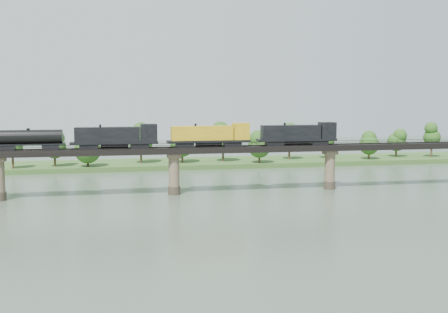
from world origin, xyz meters
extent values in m
plane|color=#3D4E3D|center=(0.00, 0.00, 0.00)|extent=(400.00, 400.00, 0.00)
cube|color=#305321|center=(0.00, 85.00, 0.80)|extent=(300.00, 24.00, 1.60)
cylinder|color=#473A2D|center=(-40.00, 30.00, 1.00)|extent=(3.00, 3.00, 2.00)
cylinder|color=#473A2D|center=(0.00, 30.00, 1.00)|extent=(3.00, 3.00, 2.00)
cylinder|color=#7B6550|center=(0.00, 30.00, 5.50)|extent=(2.60, 2.60, 9.00)
cube|color=#7B6550|center=(0.00, 30.00, 9.50)|extent=(3.20, 3.20, 1.00)
cylinder|color=#473A2D|center=(40.00, 30.00, 1.00)|extent=(3.00, 3.00, 2.00)
cylinder|color=#7B6550|center=(40.00, 30.00, 5.50)|extent=(2.60, 2.60, 9.00)
cube|color=#7B6550|center=(40.00, 30.00, 9.50)|extent=(3.20, 3.20, 1.00)
cube|color=black|center=(0.00, 30.00, 10.75)|extent=(220.00, 5.00, 1.50)
cube|color=black|center=(0.00, 29.25, 11.58)|extent=(220.00, 0.12, 0.16)
cube|color=black|center=(0.00, 30.75, 11.58)|extent=(220.00, 0.12, 0.16)
cube|color=black|center=(0.00, 27.60, 12.20)|extent=(220.00, 0.10, 0.10)
cube|color=black|center=(0.00, 32.40, 12.20)|extent=(220.00, 0.10, 0.10)
cube|color=black|center=(0.00, 27.60, 11.85)|extent=(0.08, 0.08, 0.70)
cube|color=black|center=(0.00, 32.40, 11.85)|extent=(0.08, 0.08, 0.70)
cylinder|color=#382619|center=(-44.43, 76.31, 3.35)|extent=(0.70, 0.70, 3.51)
sphere|color=#1F4915|center=(-44.43, 76.31, 8.03)|extent=(6.31, 6.31, 6.31)
sphere|color=#1F4915|center=(-44.43, 76.31, 10.96)|extent=(4.73, 4.73, 4.73)
cylinder|color=#382619|center=(-32.24, 78.84, 3.27)|extent=(0.70, 0.70, 3.34)
sphere|color=#1F4915|center=(-32.24, 78.84, 7.73)|extent=(7.18, 7.18, 7.18)
sphere|color=#1F4915|center=(-32.24, 78.84, 10.52)|extent=(5.39, 5.39, 5.39)
cylinder|color=#382619|center=(-22.01, 76.15, 3.01)|extent=(0.70, 0.70, 2.83)
sphere|color=#1F4915|center=(-22.01, 76.15, 6.78)|extent=(8.26, 8.26, 8.26)
sphere|color=#1F4915|center=(-22.01, 76.15, 9.14)|extent=(6.19, 6.19, 6.19)
cylinder|color=#382619|center=(-5.04, 82.68, 3.58)|extent=(0.70, 0.70, 3.96)
sphere|color=#1F4915|center=(-5.04, 82.68, 8.87)|extent=(8.07, 8.07, 8.07)
sphere|color=#1F4915|center=(-5.04, 82.68, 12.17)|extent=(6.05, 6.05, 6.05)
cylinder|color=#382619|center=(8.52, 81.14, 3.23)|extent=(0.70, 0.70, 3.27)
sphere|color=#1F4915|center=(8.52, 81.14, 7.59)|extent=(8.03, 8.03, 8.03)
sphere|color=#1F4915|center=(8.52, 81.14, 10.31)|extent=(6.02, 6.02, 6.02)
cylinder|color=#382619|center=(22.65, 82.31, 3.56)|extent=(0.70, 0.70, 3.92)
sphere|color=#1F4915|center=(22.65, 82.31, 8.79)|extent=(8.29, 8.29, 8.29)
sphere|color=#1F4915|center=(22.65, 82.31, 12.05)|extent=(6.21, 6.21, 6.21)
cylinder|color=#382619|center=(33.59, 75.35, 3.11)|extent=(0.70, 0.70, 3.02)
sphere|color=#1F4915|center=(33.59, 75.35, 7.15)|extent=(7.74, 7.74, 7.74)
sphere|color=#1F4915|center=(33.59, 75.35, 9.67)|extent=(5.80, 5.80, 5.80)
cylinder|color=#382619|center=(46.81, 84.03, 3.50)|extent=(0.70, 0.70, 3.80)
sphere|color=#1F4915|center=(46.81, 84.03, 8.56)|extent=(7.47, 7.47, 7.47)
sphere|color=#1F4915|center=(46.81, 84.03, 11.73)|extent=(5.60, 5.60, 5.60)
cylinder|color=#382619|center=(60.48, 84.26, 3.29)|extent=(0.70, 0.70, 3.38)
sphere|color=#1F4915|center=(60.48, 84.26, 7.80)|extent=(6.23, 6.23, 6.23)
sphere|color=#1F4915|center=(60.48, 84.26, 10.62)|extent=(4.67, 4.67, 4.67)
cylinder|color=#382619|center=(74.35, 78.39, 2.99)|extent=(0.70, 0.70, 2.77)
sphere|color=#1F4915|center=(74.35, 78.39, 6.68)|extent=(7.04, 7.04, 7.04)
sphere|color=#1F4915|center=(74.35, 78.39, 8.99)|extent=(5.28, 5.28, 5.28)
cylinder|color=#382619|center=(87.62, 83.57, 3.07)|extent=(0.70, 0.70, 2.94)
sphere|color=#1F4915|center=(87.62, 83.57, 7.00)|extent=(6.73, 6.73, 6.73)
sphere|color=#1F4915|center=(87.62, 83.57, 9.45)|extent=(5.05, 5.05, 5.05)
cylinder|color=#382619|center=(99.73, 80.10, 3.57)|extent=(0.70, 0.70, 3.94)
sphere|color=#1F4915|center=(99.73, 80.10, 8.83)|extent=(6.17, 6.17, 6.17)
sphere|color=#1F4915|center=(99.73, 80.10, 12.11)|extent=(4.62, 4.62, 4.62)
cube|color=black|center=(36.92, 30.00, 12.09)|extent=(4.29, 2.57, 1.18)
cube|color=black|center=(25.14, 30.00, 12.09)|extent=(4.29, 2.57, 1.18)
cube|color=black|center=(31.03, 30.00, 12.84)|extent=(20.36, 3.21, 0.54)
cube|color=black|center=(29.42, 30.00, 14.82)|extent=(15.00, 2.89, 3.43)
cube|color=black|center=(39.07, 30.00, 15.14)|extent=(3.86, 3.21, 4.07)
cylinder|color=black|center=(31.03, 30.00, 12.25)|extent=(6.43, 1.50, 1.50)
cube|color=black|center=(14.42, 30.00, 12.09)|extent=(4.29, 2.57, 1.18)
cube|color=black|center=(2.64, 30.00, 12.09)|extent=(4.29, 2.57, 1.18)
cube|color=black|center=(8.53, 30.00, 12.84)|extent=(20.36, 3.21, 0.54)
cube|color=gold|center=(6.92, 30.00, 14.82)|extent=(15.00, 2.89, 3.43)
cube|color=gold|center=(16.57, 30.00, 15.14)|extent=(3.86, 3.21, 4.07)
cylinder|color=black|center=(8.53, 30.00, 12.25)|extent=(6.43, 1.50, 1.50)
cube|color=black|center=(-8.08, 30.00, 12.09)|extent=(4.29, 2.57, 1.18)
cube|color=black|center=(-19.86, 30.00, 12.09)|extent=(4.29, 2.57, 1.18)
cube|color=black|center=(-13.97, 30.00, 12.84)|extent=(20.36, 3.21, 0.54)
cube|color=black|center=(-15.58, 30.00, 14.82)|extent=(15.00, 2.89, 3.43)
cube|color=black|center=(-5.94, 30.00, 15.14)|extent=(3.86, 3.21, 4.07)
cylinder|color=black|center=(-13.97, 30.00, 12.25)|extent=(6.43, 1.50, 1.50)
cube|color=black|center=(-28.44, 30.00, 12.09)|extent=(3.75, 2.36, 1.18)
cube|color=black|center=(-38.08, 30.00, 12.09)|extent=(3.75, 2.36, 1.18)
cube|color=black|center=(-33.26, 30.00, 12.79)|extent=(16.07, 2.57, 0.32)
cylinder|color=black|center=(-33.26, 30.00, 14.50)|extent=(15.00, 3.21, 3.21)
cylinder|color=black|center=(-33.26, 30.00, 16.21)|extent=(0.75, 0.75, 0.54)
camera|label=1|loc=(-14.90, -104.06, 23.81)|focal=45.00mm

